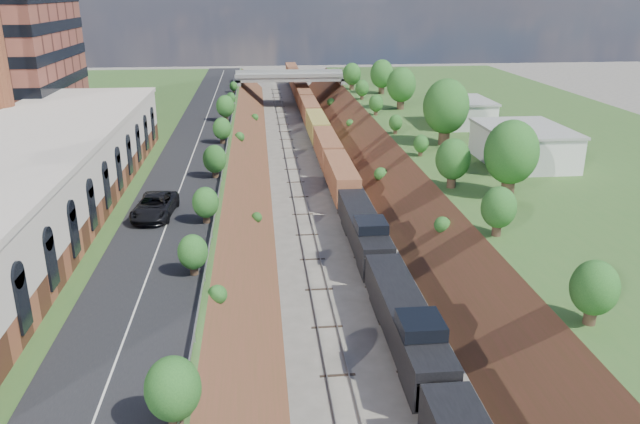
# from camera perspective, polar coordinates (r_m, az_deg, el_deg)

# --- Properties ---
(platform_left) EXTENTS (44.00, 180.00, 5.00)m
(platform_left) POSITION_cam_1_polar(r_m,az_deg,el_deg) (83.66, -23.41, 2.92)
(platform_left) COLOR #376027
(platform_left) RESTS_ON ground
(platform_right) EXTENTS (44.00, 180.00, 5.00)m
(platform_right) POSITION_cam_1_polar(r_m,az_deg,el_deg) (89.23, 21.40, 4.16)
(platform_right) COLOR #376027
(platform_right) RESTS_ON ground
(embankment_left) EXTENTS (10.00, 180.00, 10.00)m
(embankment_left) POSITION_cam_1_polar(r_m,az_deg,el_deg) (80.41, -8.09, 1.88)
(embankment_left) COLOR brown
(embankment_left) RESTS_ON ground
(embankment_right) EXTENTS (10.00, 180.00, 10.00)m
(embankment_right) POSITION_cam_1_polar(r_m,az_deg,el_deg) (82.39, 7.39, 2.35)
(embankment_right) COLOR brown
(embankment_right) RESTS_ON ground
(rail_left_track) EXTENTS (1.58, 180.00, 0.18)m
(rail_left_track) POSITION_cam_1_polar(r_m,az_deg,el_deg) (80.44, -2.10, 2.14)
(rail_left_track) COLOR gray
(rail_left_track) RESTS_ON ground
(rail_right_track) EXTENTS (1.58, 180.00, 0.18)m
(rail_right_track) POSITION_cam_1_polar(r_m,az_deg,el_deg) (80.91, 1.58, 2.25)
(rail_right_track) COLOR gray
(rail_right_track) RESTS_ON ground
(road) EXTENTS (8.00, 180.00, 0.10)m
(road) POSITION_cam_1_polar(r_m,az_deg,el_deg) (79.38, -11.52, 5.24)
(road) COLOR black
(road) RESTS_ON platform_left
(guardrail) EXTENTS (0.10, 171.00, 0.70)m
(guardrail) POSITION_cam_1_polar(r_m,az_deg,el_deg) (78.75, -8.58, 5.68)
(guardrail) COLOR #99999E
(guardrail) RESTS_ON platform_left
(commercial_building) EXTENTS (14.30, 62.30, 7.00)m
(commercial_building) POSITION_cam_1_polar(r_m,az_deg,el_deg) (60.46, -25.53, 2.59)
(commercial_building) COLOR brown
(commercial_building) RESTS_ON platform_left
(overpass) EXTENTS (24.50, 8.30, 7.40)m
(overpass) POSITION_cam_1_polar(r_m,az_deg,el_deg) (140.11, -2.73, 11.68)
(overpass) COLOR gray
(overpass) RESTS_ON ground
(white_building_near) EXTENTS (9.00, 12.00, 4.00)m
(white_building_near) POSITION_cam_1_polar(r_m,az_deg,el_deg) (77.13, 18.08, 5.74)
(white_building_near) COLOR silver
(white_building_near) RESTS_ON platform_right
(white_building_far) EXTENTS (8.00, 10.00, 3.60)m
(white_building_far) POSITION_cam_1_polar(r_m,az_deg,el_deg) (97.09, 12.72, 8.81)
(white_building_far) COLOR silver
(white_building_far) RESTS_ON platform_right
(tree_right_large) EXTENTS (5.25, 5.25, 7.61)m
(tree_right_large) POSITION_cam_1_polar(r_m,az_deg,el_deg) (63.35, 17.09, 5.19)
(tree_right_large) COLOR #473323
(tree_right_large) RESTS_ON platform_right
(tree_left_crest) EXTENTS (2.45, 2.45, 3.55)m
(tree_left_crest) POSITION_cam_1_polar(r_m,az_deg,el_deg) (40.68, -11.58, -5.83)
(tree_left_crest) COLOR #473323
(tree_left_crest) RESTS_ON platform_left
(freight_train) EXTENTS (2.84, 175.86, 4.55)m
(freight_train) POSITION_cam_1_polar(r_m,az_deg,el_deg) (105.68, -0.22, 7.76)
(freight_train) COLOR black
(freight_train) RESTS_ON ground
(suv) EXTENTS (3.75, 7.24, 1.95)m
(suv) POSITION_cam_1_polar(r_m,az_deg,el_deg) (57.54, -14.86, 0.54)
(suv) COLOR black
(suv) RESTS_ON road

